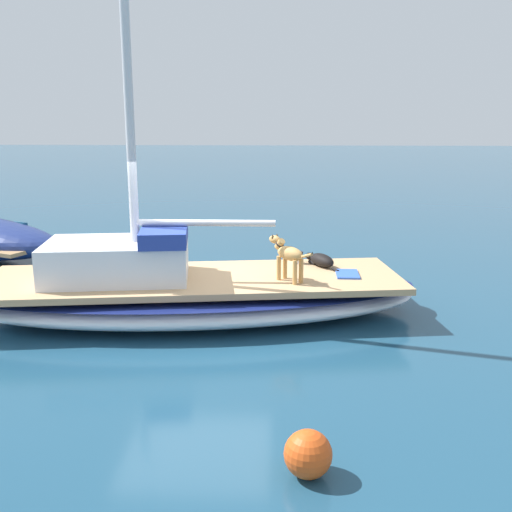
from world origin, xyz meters
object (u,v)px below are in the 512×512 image
object	(u,v)px
dog_tan	(288,254)
dog_black	(321,260)
sailboat_main	(194,296)
deck_winch	(299,258)
mooring_buoy	(308,454)
deck_towel	(347,274)

from	to	relation	value
dog_tan	dog_black	size ratio (longest dim) A/B	0.86
sailboat_main	dog_tan	size ratio (longest dim) A/B	10.05
dog_tan	deck_winch	distance (m)	1.20
deck_winch	mooring_buoy	bearing A→B (deg)	179.25
dog_tan	deck_towel	bearing A→B (deg)	-68.34
dog_tan	mooring_buoy	distance (m)	4.27
sailboat_main	deck_winch	world-z (taller)	deck_winch
deck_towel	deck_winch	bearing A→B (deg)	45.81
deck_winch	mooring_buoy	size ratio (longest dim) A/B	0.48
dog_tan	deck_winch	xyz separation A→B (m)	(1.13, -0.21, -0.32)
dog_black	deck_winch	size ratio (longest dim) A/B	4.11
sailboat_main	dog_black	xyz separation A→B (m)	(0.78, -2.08, 0.43)
dog_black	deck_towel	bearing A→B (deg)	-145.43
deck_towel	mooring_buoy	size ratio (longest dim) A/B	1.27
dog_tan	deck_towel	distance (m)	1.12
dog_black	mooring_buoy	xyz separation A→B (m)	(-5.14, 0.44, -0.55)
sailboat_main	dog_tan	bearing A→B (deg)	-96.92
dog_tan	dog_black	distance (m)	1.17
sailboat_main	dog_black	world-z (taller)	dog_black
deck_towel	mooring_buoy	xyz separation A→B (m)	(-4.56, 0.84, -0.46)
dog_black	dog_tan	bearing A→B (deg)	149.05
deck_winch	deck_towel	distance (m)	1.07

